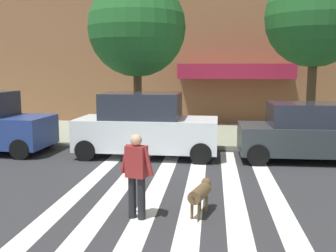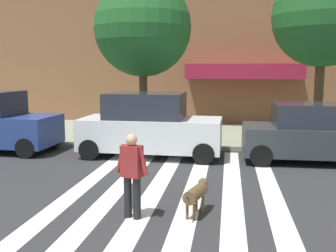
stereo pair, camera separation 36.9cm
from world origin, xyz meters
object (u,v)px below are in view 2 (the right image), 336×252
parked_car_behind_first (150,126)px  street_tree_nearest (143,28)px  dog_on_leash (196,193)px  parked_car_third_in_line (317,134)px  street_tree_middle (323,17)px  pedestrian_dog_walker (132,171)px

parked_car_behind_first → street_tree_nearest: bearing=107.5°
parked_car_behind_first → dog_on_leash: bearing=-68.6°
parked_car_third_in_line → street_tree_nearest: 7.20m
street_tree_middle → dog_on_leash: size_ratio=5.99×
pedestrian_dog_walker → street_tree_middle: bearing=57.9°
street_tree_nearest → street_tree_middle: bearing=4.7°
street_tree_nearest → street_tree_middle: (6.49, 0.54, 0.35)m
street_tree_nearest → street_tree_middle: street_tree_middle is taller
pedestrian_dog_walker → parked_car_behind_first: bearing=98.1°
parked_car_behind_first → street_tree_nearest: (-0.68, 2.14, 3.36)m
dog_on_leash → street_tree_middle: bearing=63.4°
parked_car_behind_first → street_tree_nearest: street_tree_nearest is taller
parked_car_behind_first → parked_car_third_in_line: 5.25m
street_tree_middle → pedestrian_dog_walker: 10.22m
street_tree_middle → pedestrian_dog_walker: (-5.05, -8.04, -3.78)m
parked_car_behind_first → dog_on_leash: size_ratio=4.29×
street_tree_nearest → dog_on_leash: (2.64, -7.15, -3.91)m
street_tree_middle → dog_on_leash: (-3.85, -7.69, -4.26)m
street_tree_nearest → dog_on_leash: street_tree_nearest is taller
parked_car_third_in_line → dog_on_leash: 6.00m
parked_car_behind_first → pedestrian_dog_walker: size_ratio=2.79×
parked_car_behind_first → pedestrian_dog_walker: parked_car_behind_first is taller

